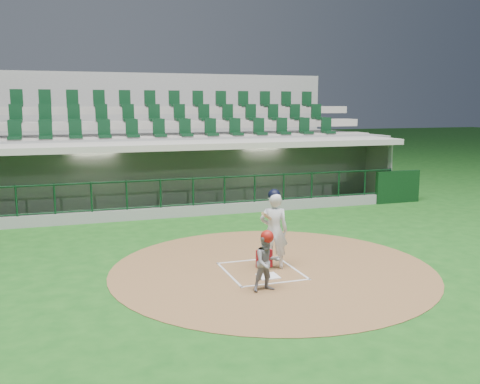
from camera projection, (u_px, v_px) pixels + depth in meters
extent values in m
plane|color=#174D16|center=(257.00, 268.00, 12.02)|extent=(120.00, 120.00, 0.00)
cylinder|color=brown|center=(272.00, 269.00, 11.92)|extent=(7.20, 7.20, 0.01)
cube|color=white|center=(268.00, 276.00, 11.36)|extent=(0.43, 0.43, 0.02)
cube|color=silver|center=(229.00, 274.00, 11.50)|extent=(0.05, 1.80, 0.01)
cube|color=white|center=(293.00, 268.00, 11.97)|extent=(0.05, 1.80, 0.01)
cube|color=white|center=(248.00, 260.00, 12.53)|extent=(1.55, 0.05, 0.01)
cube|color=white|center=(276.00, 283.00, 10.94)|extent=(1.55, 0.05, 0.01)
cube|color=gray|center=(183.00, 223.00, 19.12)|extent=(15.00, 3.00, 0.10)
cube|color=gray|center=(174.00, 178.00, 20.39)|extent=(15.00, 0.20, 2.70)
cube|color=#A09C8D|center=(174.00, 172.00, 20.23)|extent=(13.50, 0.04, 0.90)
cube|color=gray|center=(367.00, 175.00, 21.26)|extent=(0.20, 3.00, 2.70)
cube|color=#A19E92|center=(184.00, 143.00, 18.42)|extent=(15.40, 3.50, 0.20)
cube|color=gray|center=(193.00, 212.00, 17.55)|extent=(15.00, 0.15, 0.40)
cube|color=black|center=(193.00, 164.00, 17.30)|extent=(15.00, 0.01, 0.95)
cube|color=brown|center=(177.00, 210.00, 20.05)|extent=(12.75, 0.40, 0.45)
cube|color=white|center=(93.00, 149.00, 17.73)|extent=(1.30, 0.35, 0.04)
cube|color=white|center=(262.00, 145.00, 19.62)|extent=(1.30, 0.35, 0.04)
cube|color=black|center=(397.00, 187.00, 19.90)|extent=(1.80, 0.18, 1.20)
imported|color=#A61811|center=(64.00, 200.00, 18.54)|extent=(1.15, 0.73, 1.70)
imported|color=#AB1F12|center=(122.00, 196.00, 19.15)|extent=(1.11, 0.63, 1.78)
imported|color=maroon|center=(216.00, 191.00, 20.03)|extent=(0.97, 0.71, 1.82)
imported|color=#AA1912|center=(302.00, 186.00, 21.31)|extent=(1.80, 1.17, 1.86)
cube|color=slate|center=(165.00, 166.00, 21.88)|extent=(17.00, 6.50, 2.50)
cube|color=gray|center=(172.00, 140.00, 20.29)|extent=(16.60, 0.95, 0.30)
cube|color=gray|center=(167.00, 124.00, 21.09)|extent=(16.60, 0.95, 0.30)
cube|color=gray|center=(162.00, 110.00, 21.89)|extent=(16.60, 0.95, 0.30)
cube|color=gray|center=(151.00, 129.00, 24.79)|extent=(17.00, 0.25, 5.05)
imported|color=silver|center=(274.00, 231.00, 11.83)|extent=(0.72, 0.58, 1.71)
sphere|color=black|center=(274.00, 195.00, 11.70)|extent=(0.28, 0.28, 0.28)
cylinder|color=#AB7E4E|center=(268.00, 217.00, 11.46)|extent=(0.58, 0.79, 0.39)
imported|color=gray|center=(267.00, 263.00, 10.43)|extent=(0.59, 0.48, 1.14)
sphere|color=#9F1711|center=(267.00, 237.00, 10.34)|extent=(0.26, 0.26, 0.26)
cube|color=#AF121C|center=(264.00, 259.00, 10.56)|extent=(0.32, 0.10, 0.35)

